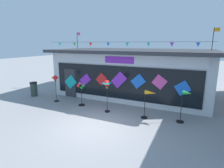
{
  "coord_description": "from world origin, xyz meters",
  "views": [
    {
      "loc": [
        4.06,
        -6.74,
        3.76
      ],
      "look_at": [
        -0.38,
        2.7,
        1.42
      ],
      "focal_mm": 29.09,
      "sensor_mm": 36.0,
      "label": 1
    }
  ],
  "objects_px": {
    "wind_spinner_center_left": "(107,86)",
    "wind_spinner_right": "(185,101)",
    "kite_shop_building": "(133,72)",
    "wind_spinner_far_left": "(55,82)",
    "wind_spinner_left": "(81,91)",
    "wind_spinner_center_right": "(149,98)",
    "trash_bin": "(34,89)"
  },
  "relations": [
    {
      "from": "wind_spinner_center_left",
      "to": "wind_spinner_right",
      "type": "height_order",
      "value": "wind_spinner_center_left"
    },
    {
      "from": "wind_spinner_far_left",
      "to": "wind_spinner_right",
      "type": "bearing_deg",
      "value": 0.22
    },
    {
      "from": "wind_spinner_left",
      "to": "trash_bin",
      "type": "relative_size",
      "value": 1.46
    },
    {
      "from": "kite_shop_building",
      "to": "wind_spinner_left",
      "type": "height_order",
      "value": "kite_shop_building"
    },
    {
      "from": "wind_spinner_center_right",
      "to": "trash_bin",
      "type": "xyz_separation_m",
      "value": [
        -8.59,
        0.55,
        -0.58
      ]
    },
    {
      "from": "wind_spinner_far_left",
      "to": "wind_spinner_left",
      "type": "xyz_separation_m",
      "value": [
        1.97,
        0.01,
        -0.39
      ]
    },
    {
      "from": "kite_shop_building",
      "to": "wind_spinner_center_left",
      "type": "bearing_deg",
      "value": -90.57
    },
    {
      "from": "wind_spinner_left",
      "to": "wind_spinner_center_right",
      "type": "distance_m",
      "value": 4.24
    },
    {
      "from": "wind_spinner_left",
      "to": "wind_spinner_center_right",
      "type": "xyz_separation_m",
      "value": [
        4.23,
        -0.23,
        0.16
      ]
    },
    {
      "from": "wind_spinner_far_left",
      "to": "wind_spinner_center_right",
      "type": "relative_size",
      "value": 1.17
    },
    {
      "from": "wind_spinner_far_left",
      "to": "wind_spinner_center_right",
      "type": "xyz_separation_m",
      "value": [
        6.2,
        -0.22,
        -0.23
      ]
    },
    {
      "from": "wind_spinner_far_left",
      "to": "wind_spinner_center_left",
      "type": "height_order",
      "value": "wind_spinner_center_left"
    },
    {
      "from": "wind_spinner_center_left",
      "to": "kite_shop_building",
      "type": "bearing_deg",
      "value": 89.43
    },
    {
      "from": "wind_spinner_far_left",
      "to": "wind_spinner_center_right",
      "type": "bearing_deg",
      "value": -2.01
    },
    {
      "from": "wind_spinner_left",
      "to": "wind_spinner_center_left",
      "type": "relative_size",
      "value": 0.81
    },
    {
      "from": "wind_spinner_center_left",
      "to": "trash_bin",
      "type": "relative_size",
      "value": 1.79
    },
    {
      "from": "wind_spinner_center_left",
      "to": "wind_spinner_center_right",
      "type": "bearing_deg",
      "value": 0.86
    },
    {
      "from": "wind_spinner_left",
      "to": "wind_spinner_center_left",
      "type": "xyz_separation_m",
      "value": [
        1.91,
        -0.26,
        0.56
      ]
    },
    {
      "from": "kite_shop_building",
      "to": "wind_spinner_center_right",
      "type": "bearing_deg",
      "value": -61.88
    },
    {
      "from": "wind_spinner_center_right",
      "to": "wind_spinner_right",
      "type": "height_order",
      "value": "wind_spinner_right"
    },
    {
      "from": "kite_shop_building",
      "to": "wind_spinner_right",
      "type": "height_order",
      "value": "kite_shop_building"
    },
    {
      "from": "kite_shop_building",
      "to": "wind_spinner_far_left",
      "type": "height_order",
      "value": "kite_shop_building"
    },
    {
      "from": "wind_spinner_right",
      "to": "trash_bin",
      "type": "bearing_deg",
      "value": 178.32
    },
    {
      "from": "wind_spinner_left",
      "to": "wind_spinner_right",
      "type": "relative_size",
      "value": 0.92
    },
    {
      "from": "kite_shop_building",
      "to": "wind_spinner_center_left",
      "type": "distance_m",
      "value": 4.29
    },
    {
      "from": "wind_spinner_center_right",
      "to": "wind_spinner_right",
      "type": "xyz_separation_m",
      "value": [
        1.65,
        0.25,
        -0.02
      ]
    },
    {
      "from": "wind_spinner_far_left",
      "to": "wind_spinner_left",
      "type": "relative_size",
      "value": 1.18
    },
    {
      "from": "wind_spinner_right",
      "to": "wind_spinner_far_left",
      "type": "bearing_deg",
      "value": -179.78
    },
    {
      "from": "wind_spinner_right",
      "to": "wind_spinner_center_left",
      "type": "bearing_deg",
      "value": -175.94
    },
    {
      "from": "wind_spinner_right",
      "to": "trash_bin",
      "type": "xyz_separation_m",
      "value": [
        -10.24,
        0.3,
        -0.57
      ]
    },
    {
      "from": "wind_spinner_left",
      "to": "wind_spinner_center_left",
      "type": "height_order",
      "value": "wind_spinner_center_left"
    },
    {
      "from": "kite_shop_building",
      "to": "wind_spinner_center_left",
      "type": "height_order",
      "value": "kite_shop_building"
    }
  ]
}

